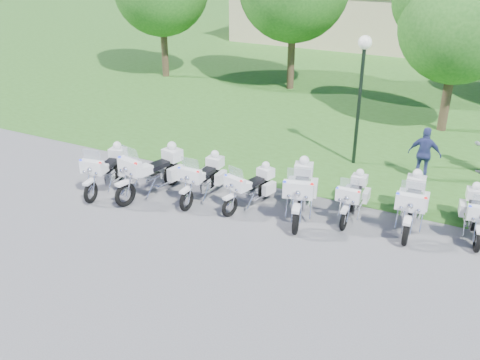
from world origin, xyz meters
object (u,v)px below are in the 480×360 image
at_px(motorcycle_5, 353,196).
at_px(lamp_post, 362,69).
at_px(motorcycle_2, 203,178).
at_px(motorcycle_3, 251,187).
at_px(bystander_c, 425,154).
at_px(motorcycle_0, 107,169).
at_px(motorcycle_1, 153,171).
at_px(motorcycle_7, 476,213).
at_px(motorcycle_6, 412,203).
at_px(motorcycle_4, 301,190).

distance_m(motorcycle_5, lamp_post, 4.69).
xyz_separation_m(motorcycle_2, motorcycle_3, (1.50, 0.16, -0.04)).
bearing_deg(bystander_c, lamp_post, -6.40).
height_order(motorcycle_0, motorcycle_1, motorcycle_1).
relative_size(motorcycle_1, motorcycle_7, 1.20).
bearing_deg(bystander_c, motorcycle_6, 96.03).
xyz_separation_m(motorcycle_1, motorcycle_2, (1.49, 0.46, -0.09)).
relative_size(motorcycle_5, motorcycle_7, 0.98).
relative_size(motorcycle_0, motorcycle_5, 1.11).
bearing_deg(lamp_post, motorcycle_0, -138.75).
xyz_separation_m(motorcycle_4, motorcycle_7, (4.50, 1.07, -0.13)).
distance_m(motorcycle_0, motorcycle_7, 10.65).
relative_size(motorcycle_4, motorcycle_7, 1.19).
bearing_deg(bystander_c, motorcycle_0, 32.58).
xyz_separation_m(motorcycle_5, bystander_c, (1.32, 3.39, 0.28)).
distance_m(motorcycle_0, motorcycle_3, 4.56).
relative_size(motorcycle_3, motorcycle_7, 0.97).
distance_m(motorcycle_3, motorcycle_5, 2.91).
relative_size(motorcycle_1, motorcycle_4, 1.01).
bearing_deg(motorcycle_1, lamp_post, -120.33).
relative_size(motorcycle_1, motorcycle_5, 1.23).
distance_m(motorcycle_0, motorcycle_1, 1.51).
xyz_separation_m(motorcycle_1, motorcycle_4, (4.45, 0.78, -0.00)).
bearing_deg(motorcycle_3, motorcycle_0, 27.72).
bearing_deg(motorcycle_5, lamp_post, -76.92).
relative_size(motorcycle_7, bystander_c, 1.24).
height_order(motorcycle_5, motorcycle_7, motorcycle_7).
distance_m(motorcycle_4, motorcycle_7, 4.62).
height_order(motorcycle_6, lamp_post, lamp_post).
bearing_deg(motorcycle_0, bystander_c, -158.62).
xyz_separation_m(motorcycle_6, lamp_post, (-2.59, 3.59, 2.57)).
distance_m(motorcycle_1, motorcycle_2, 1.56).
height_order(motorcycle_4, motorcycle_7, motorcycle_4).
height_order(motorcycle_2, motorcycle_6, motorcycle_6).
height_order(motorcycle_6, motorcycle_7, motorcycle_6).
xyz_separation_m(motorcycle_0, bystander_c, (8.58, 5.15, 0.21)).
xyz_separation_m(motorcycle_1, motorcycle_7, (8.95, 1.85, -0.13)).
xyz_separation_m(motorcycle_4, lamp_post, (0.33, 4.31, 2.53)).
distance_m(motorcycle_0, motorcycle_2, 3.07).
relative_size(motorcycle_2, lamp_post, 0.53).
relative_size(motorcycle_2, motorcycle_5, 1.08).
bearing_deg(motorcycle_5, motorcycle_4, 21.64).
relative_size(motorcycle_2, bystander_c, 1.31).
bearing_deg(lamp_post, motorcycle_4, -94.33).
distance_m(motorcycle_7, bystander_c, 3.46).
height_order(motorcycle_5, lamp_post, lamp_post).
height_order(motorcycle_3, motorcycle_5, motorcycle_3).
distance_m(motorcycle_1, motorcycle_6, 7.52).
xyz_separation_m(motorcycle_7, lamp_post, (-4.17, 3.24, 2.66)).
xyz_separation_m(motorcycle_0, motorcycle_1, (1.46, 0.38, 0.08)).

